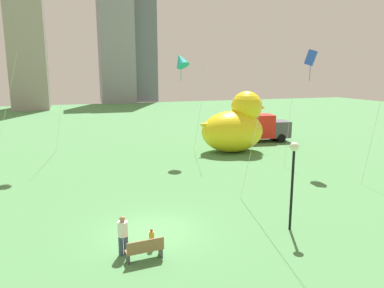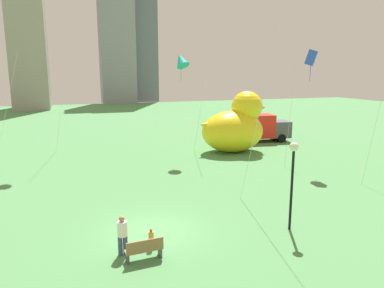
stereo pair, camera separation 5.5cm
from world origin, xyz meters
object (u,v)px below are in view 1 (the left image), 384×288
object	(u,v)px
lamppost	(293,166)
kite_teal	(181,60)
person_child	(152,238)
park_bench	(145,249)
giant_inflatable_duck	(235,126)
person_adult	(123,234)
kite_blue	(311,58)
box_truck	(257,128)

from	to	relation	value
lamppost	kite_teal	bearing A→B (deg)	91.74
kite_teal	person_child	bearing A→B (deg)	-111.50
park_bench	kite_teal	size ratio (longest dim) A/B	0.17
giant_inflatable_duck	person_child	bearing A→B (deg)	-125.45
lamppost	person_adult	bearing A→B (deg)	179.31
person_adult	kite_blue	xyz separation A→B (m)	(15.63, 9.76, 7.32)
box_truck	kite_teal	xyz separation A→B (m)	(-9.70, -4.25, 6.73)
person_adult	kite_teal	distance (m)	18.63
box_truck	kite_blue	bearing A→B (deg)	-97.57
park_bench	person_child	bearing A→B (deg)	61.58
giant_inflatable_duck	kite_blue	size ratio (longest dim) A/B	0.75
person_adult	giant_inflatable_duck	bearing A→B (deg)	52.02
person_child	kite_blue	world-z (taller)	kite_blue
park_bench	lamppost	xyz separation A→B (m)	(7.01, 0.63, 2.61)
person_child	kite_teal	world-z (taller)	kite_teal
box_truck	kite_teal	size ratio (longest dim) A/B	0.74
person_adult	person_child	world-z (taller)	person_adult
lamppost	kite_teal	distance (m)	16.46
person_child	kite_teal	bearing A→B (deg)	68.50
person_adult	lamppost	distance (m)	8.04
lamppost	box_truck	distance (m)	21.98
person_adult	lamppost	bearing A→B (deg)	-0.69
person_child	lamppost	bearing A→B (deg)	-1.88
person_adult	giant_inflatable_duck	size ratio (longest dim) A/B	0.25
lamppost	person_child	bearing A→B (deg)	178.12
person_adult	person_child	xyz separation A→B (m)	(1.19, 0.12, -0.43)
park_bench	person_adult	distance (m)	1.12
giant_inflatable_duck	kite_teal	world-z (taller)	kite_teal
park_bench	person_adult	world-z (taller)	person_adult
giant_inflatable_duck	box_truck	xyz separation A→B (m)	(4.43, 3.74, -0.90)
kite_blue	kite_teal	bearing A→B (deg)	145.35
person_child	kite_blue	bearing A→B (deg)	33.73
lamppost	box_truck	world-z (taller)	lamppost
person_child	box_truck	size ratio (longest dim) A/B	0.13
person_adult	box_truck	distance (m)	26.07
lamppost	giant_inflatable_duck	bearing A→B (deg)	73.47
person_child	giant_inflatable_duck	xyz separation A→B (m)	(11.34, 15.93, 1.87)
box_truck	kite_blue	world-z (taller)	kite_blue
lamppost	kite_blue	xyz separation A→B (m)	(7.89, 9.86, 5.15)
giant_inflatable_duck	lamppost	size ratio (longest dim) A/B	1.60
park_bench	giant_inflatable_duck	xyz separation A→B (m)	(11.80, 16.78, 1.88)
box_truck	person_child	bearing A→B (deg)	-128.72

